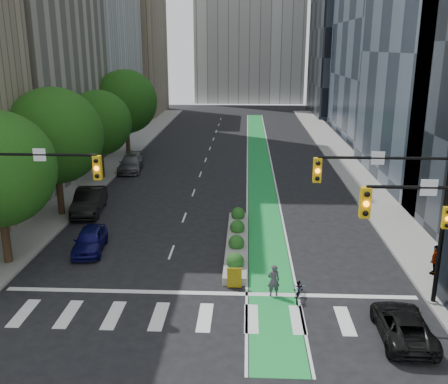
# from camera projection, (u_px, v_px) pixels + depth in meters

# --- Properties ---
(ground) EXTENTS (160.00, 160.00, 0.00)m
(ground) POSITION_uv_depth(u_px,v_px,m) (207.00, 306.00, 22.51)
(ground) COLOR black
(ground) RESTS_ON ground
(sidewalk_left) EXTENTS (3.60, 90.00, 0.15)m
(sidewalk_left) POSITION_uv_depth(u_px,v_px,m) (103.00, 170.00, 46.98)
(sidewalk_left) COLOR gray
(sidewalk_left) RESTS_ON ground
(sidewalk_right) EXTENTS (3.60, 90.00, 0.15)m
(sidewalk_right) POSITION_uv_depth(u_px,v_px,m) (356.00, 173.00, 45.94)
(sidewalk_right) COLOR gray
(sidewalk_right) RESTS_ON ground
(bike_lane_paint) EXTENTS (2.20, 70.00, 0.01)m
(bike_lane_paint) POSITION_uv_depth(u_px,v_px,m) (259.00, 160.00, 51.14)
(bike_lane_paint) COLOR green
(bike_lane_paint) RESTS_ON ground
(building_tan_far) EXTENTS (14.00, 16.00, 26.00)m
(building_tan_far) POSITION_uv_depth(u_px,v_px,m) (118.00, 35.00, 83.01)
(building_tan_far) COLOR tan
(building_tan_far) RESTS_ON ground
(building_dark_end) EXTENTS (14.00, 18.00, 28.00)m
(building_dark_end) POSITION_uv_depth(u_px,v_px,m) (358.00, 29.00, 82.88)
(building_dark_end) COLOR black
(building_dark_end) RESTS_ON ground
(tree_mid) EXTENTS (6.40, 6.40, 8.78)m
(tree_mid) POSITION_uv_depth(u_px,v_px,m) (55.00, 136.00, 32.94)
(tree_mid) COLOR black
(tree_mid) RESTS_ON ground
(tree_midfar) EXTENTS (5.60, 5.60, 7.76)m
(tree_midfar) POSITION_uv_depth(u_px,v_px,m) (99.00, 123.00, 42.70)
(tree_midfar) COLOR black
(tree_midfar) RESTS_ON ground
(tree_far) EXTENTS (6.60, 6.60, 9.00)m
(tree_far) POSITION_uv_depth(u_px,v_px,m) (126.00, 102.00, 52.08)
(tree_far) COLOR black
(tree_far) RESTS_ON ground
(signal_left) EXTENTS (6.14, 0.51, 7.20)m
(signal_left) POSITION_uv_depth(u_px,v_px,m) (10.00, 199.00, 22.00)
(signal_left) COLOR black
(signal_left) RESTS_ON ground
(signal_right) EXTENTS (5.82, 0.51, 7.20)m
(signal_right) POSITION_uv_depth(u_px,v_px,m) (409.00, 204.00, 21.23)
(signal_right) COLOR black
(signal_right) RESTS_ON ground
(median_planter) EXTENTS (1.20, 10.26, 1.10)m
(median_planter) POSITION_uv_depth(u_px,v_px,m) (237.00, 240.00, 29.10)
(median_planter) COLOR gray
(median_planter) RESTS_ON ground
(bicycle) EXTENTS (0.88, 1.81, 0.91)m
(bicycle) POSITION_uv_depth(u_px,v_px,m) (299.00, 289.00, 23.09)
(bicycle) COLOR gray
(bicycle) RESTS_ON ground
(cyclist) EXTENTS (0.65, 0.49, 1.58)m
(cyclist) POSITION_uv_depth(u_px,v_px,m) (274.00, 281.00, 23.20)
(cyclist) COLOR #403844
(cyclist) RESTS_ON ground
(parked_car_left_near) EXTENTS (2.00, 4.10, 1.35)m
(parked_car_left_near) POSITION_uv_depth(u_px,v_px,m) (90.00, 240.00, 28.38)
(parked_car_left_near) COLOR #0D0C4D
(parked_car_left_near) RESTS_ON ground
(parked_car_left_mid) EXTENTS (2.37, 5.29, 1.69)m
(parked_car_left_mid) POSITION_uv_depth(u_px,v_px,m) (89.00, 201.00, 34.94)
(parked_car_left_mid) COLOR black
(parked_car_left_mid) RESTS_ON ground
(parked_car_left_far) EXTENTS (2.46, 5.15, 1.45)m
(parked_car_left_far) POSITION_uv_depth(u_px,v_px,m) (131.00, 163.00, 46.69)
(parked_car_left_far) COLOR #555759
(parked_car_left_far) RESTS_ON ground
(parked_car_right) EXTENTS (2.01, 4.23, 1.17)m
(parked_car_right) POSITION_uv_depth(u_px,v_px,m) (403.00, 324.00, 19.93)
(parked_car_right) COLOR black
(parked_car_right) RESTS_ON ground
(pedestrian_far) EXTENTS (0.94, 0.90, 1.57)m
(pedestrian_far) POSITION_uv_depth(u_px,v_px,m) (436.00, 260.00, 25.11)
(pedestrian_far) COLOR gray
(pedestrian_far) RESTS_ON sidewalk_right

